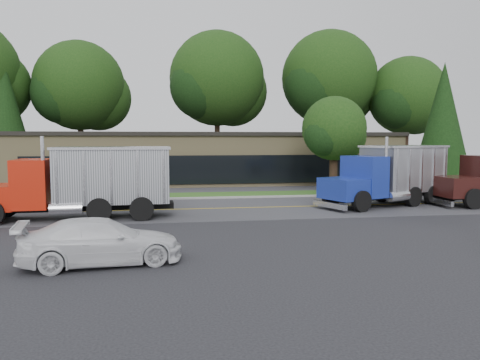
# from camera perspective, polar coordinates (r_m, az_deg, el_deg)

# --- Properties ---
(ground) EXTENTS (140.00, 140.00, 0.00)m
(ground) POSITION_cam_1_polar(r_m,az_deg,el_deg) (16.34, -3.79, -8.23)
(ground) COLOR #333338
(ground) RESTS_ON ground
(road) EXTENTS (60.00, 8.00, 0.02)m
(road) POSITION_cam_1_polar(r_m,az_deg,el_deg) (25.16, -5.66, -3.56)
(road) COLOR #4E4E52
(road) RESTS_ON ground
(center_line) EXTENTS (60.00, 0.12, 0.01)m
(center_line) POSITION_cam_1_polar(r_m,az_deg,el_deg) (25.16, -5.66, -3.56)
(center_line) COLOR gold
(center_line) RESTS_ON ground
(curb) EXTENTS (60.00, 0.30, 0.12)m
(curb) POSITION_cam_1_polar(r_m,az_deg,el_deg) (29.31, -6.14, -2.35)
(curb) COLOR #9E9E99
(curb) RESTS_ON ground
(grass_verge) EXTENTS (60.00, 3.40, 0.03)m
(grass_verge) POSITION_cam_1_polar(r_m,az_deg,el_deg) (31.10, -6.30, -1.93)
(grass_verge) COLOR #2F5D1F
(grass_verge) RESTS_ON ground
(far_parking) EXTENTS (60.00, 7.00, 0.02)m
(far_parking) POSITION_cam_1_polar(r_m,az_deg,el_deg) (36.06, -6.68, -0.98)
(far_parking) COLOR #4E4E52
(far_parking) RESTS_ON ground
(strip_mall) EXTENTS (32.00, 12.00, 4.00)m
(strip_mall) POSITION_cam_1_polar(r_m,az_deg,el_deg) (42.02, -4.31, 2.62)
(strip_mall) COLOR tan
(strip_mall) RESTS_ON ground
(tree_far_b) EXTENTS (9.55, 8.99, 13.62)m
(tree_far_b) POSITION_cam_1_polar(r_m,az_deg,el_deg) (50.90, -18.79, 10.32)
(tree_far_b) COLOR #382619
(tree_far_b) RESTS_ON ground
(tree_far_c) EXTENTS (10.58, 9.95, 15.09)m
(tree_far_c) POSITION_cam_1_polar(r_m,az_deg,el_deg) (50.62, -2.65, 11.68)
(tree_far_c) COLOR #382619
(tree_far_c) RESTS_ON ground
(tree_far_d) EXTENTS (10.76, 10.13, 15.35)m
(tree_far_d) POSITION_cam_1_polar(r_m,az_deg,el_deg) (52.38, 10.92, 11.55)
(tree_far_d) COLOR #382619
(tree_far_d) RESTS_ON ground
(tree_far_e) EXTENTS (8.73, 8.22, 12.46)m
(tree_far_e) POSITION_cam_1_polar(r_m,az_deg,el_deg) (53.62, 19.78, 9.22)
(tree_far_e) COLOR #382619
(tree_far_e) RESTS_ON ground
(evergreen_left) EXTENTS (5.10, 5.10, 11.60)m
(evergreen_left) POSITION_cam_1_polar(r_m,az_deg,el_deg) (48.17, -26.84, 7.61)
(evergreen_left) COLOR #382619
(evergreen_left) RESTS_ON ground
(evergreen_right) EXTENTS (4.27, 4.27, 9.71)m
(evergreen_right) POSITION_cam_1_polar(r_m,az_deg,el_deg) (40.08, 23.51, 6.87)
(evergreen_right) COLOR #382619
(evergreen_right) RESTS_ON ground
(tree_verge) EXTENTS (4.68, 4.40, 6.67)m
(tree_verge) POSITION_cam_1_polar(r_m,az_deg,el_deg) (32.97, 11.48, 5.79)
(tree_verge) COLOR #382619
(tree_verge) RESTS_ON ground
(dump_truck_red) EXTENTS (9.11, 3.00, 3.36)m
(dump_truck_red) POSITION_cam_1_polar(r_m,az_deg,el_deg) (23.00, -18.27, -0.06)
(dump_truck_red) COLOR black
(dump_truck_red) RESTS_ON ground
(dump_truck_blue) EXTENTS (8.14, 5.15, 3.36)m
(dump_truck_blue) POSITION_cam_1_polar(r_m,az_deg,el_deg) (27.78, 17.81, 0.77)
(dump_truck_blue) COLOR black
(dump_truck_blue) RESTS_ON ground
(rally_car) EXTENTS (4.97, 2.59, 1.38)m
(rally_car) POSITION_cam_1_polar(r_m,az_deg,el_deg) (14.68, -16.53, -7.19)
(rally_car) COLOR white
(rally_car) RESTS_ON ground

